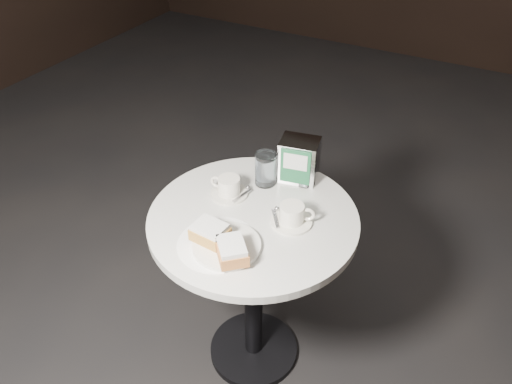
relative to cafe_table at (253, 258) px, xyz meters
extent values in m
plane|color=black|center=(0.00, 0.00, -0.55)|extent=(7.00, 7.00, 0.00)
cylinder|color=black|center=(0.00, 0.00, -0.53)|extent=(0.36, 0.36, 0.03)
cylinder|color=black|center=(0.00, 0.00, -0.18)|extent=(0.07, 0.07, 0.70)
cylinder|color=white|center=(0.00, 0.00, 0.18)|extent=(0.70, 0.70, 0.03)
cylinder|color=white|center=(-0.03, -0.17, 0.20)|extent=(0.34, 0.34, 0.00)
cylinder|color=silver|center=(0.00, -0.17, 0.21)|extent=(0.28, 0.28, 0.02)
cube|color=#BB8639|center=(-0.05, -0.17, 0.23)|extent=(0.11, 0.09, 0.04)
cube|color=white|center=(-0.05, -0.17, 0.26)|extent=(0.10, 0.08, 0.02)
cube|color=#C2773B|center=(0.04, -0.21, 0.23)|extent=(0.13, 0.13, 0.04)
cube|color=white|center=(0.04, -0.21, 0.26)|extent=(0.12, 0.12, 0.02)
cylinder|color=beige|center=(-0.13, 0.06, 0.20)|extent=(0.14, 0.14, 0.01)
cylinder|color=white|center=(-0.13, 0.06, 0.24)|extent=(0.08, 0.08, 0.06)
cylinder|color=#89684A|center=(-0.13, 0.06, 0.26)|extent=(0.07, 0.07, 0.00)
torus|color=beige|center=(-0.18, 0.06, 0.24)|extent=(0.05, 0.01, 0.05)
cube|color=#ACACB0|center=(-0.08, 0.06, 0.21)|extent=(0.03, 0.09, 0.00)
sphere|color=#B8B8BD|center=(-0.08, 0.11, 0.21)|extent=(0.02, 0.02, 0.02)
cylinder|color=white|center=(0.13, 0.03, 0.20)|extent=(0.18, 0.18, 0.01)
cylinder|color=white|center=(0.13, 0.03, 0.24)|extent=(0.10, 0.10, 0.06)
cylinder|color=#8D6B4C|center=(0.13, 0.03, 0.26)|extent=(0.09, 0.09, 0.00)
torus|color=white|center=(0.17, 0.05, 0.24)|extent=(0.05, 0.03, 0.05)
cube|color=silver|center=(0.08, 0.01, 0.21)|extent=(0.06, 0.08, 0.00)
sphere|color=silver|center=(0.06, 0.05, 0.21)|extent=(0.02, 0.02, 0.02)
cylinder|color=white|center=(-0.05, 0.18, 0.26)|extent=(0.09, 0.09, 0.12)
cylinder|color=white|center=(-0.05, 0.18, 0.25)|extent=(0.08, 0.08, 0.10)
cylinder|color=white|center=(0.08, 0.25, 0.25)|extent=(0.09, 0.09, 0.11)
cylinder|color=white|center=(0.08, 0.25, 0.25)|extent=(0.08, 0.08, 0.09)
cube|color=silver|center=(0.04, 0.27, 0.28)|extent=(0.15, 0.13, 0.16)
cube|color=#1B5E37|center=(0.05, 0.21, 0.28)|extent=(0.11, 0.02, 0.13)
cube|color=white|center=(0.05, 0.21, 0.30)|extent=(0.08, 0.02, 0.06)
camera|label=1|loc=(0.61, -1.10, 1.26)|focal=35.00mm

